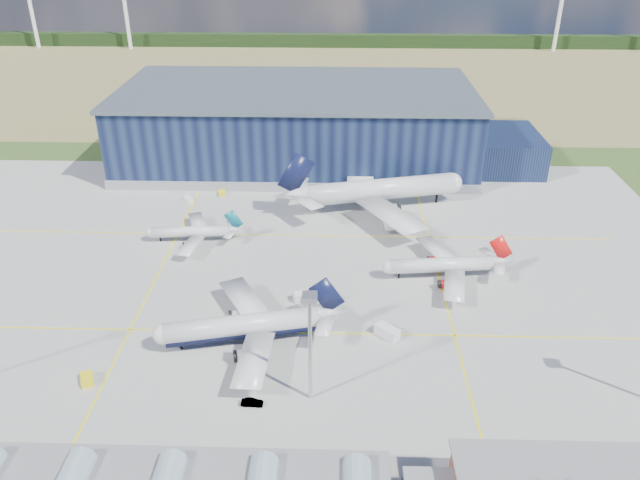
{
  "coord_description": "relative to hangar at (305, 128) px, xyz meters",
  "views": [
    {
      "loc": [
        14.45,
        -118.49,
        81.01
      ],
      "look_at": [
        10.44,
        14.23,
        9.78
      ],
      "focal_mm": 35.0,
      "sensor_mm": 36.0,
      "label": 1
    }
  ],
  "objects": [
    {
      "name": "gse_van_b",
      "position": [
        22.67,
        -105.57,
        -10.39
      ],
      "size": [
        5.59,
        5.41,
        2.45
      ],
      "primitive_type": "cube",
      "rotation": [
        0.0,
        0.0,
        0.83
      ],
      "color": "silver",
      "rests_on": "ground"
    },
    {
      "name": "airstair",
      "position": [
        7.27,
        -93.66,
        -9.94
      ],
      "size": [
        2.54,
        5.39,
        3.34
      ],
      "primitive_type": "cube",
      "rotation": [
        0.0,
        0.0,
        0.09
      ],
      "color": "silver",
      "rests_on": "ground"
    },
    {
      "name": "airliner_red",
      "position": [
        37.37,
        -80.81,
        -6.25
      ],
      "size": [
        36.1,
        35.46,
        10.73
      ],
      "primitive_type": null,
      "rotation": [
        0.0,
        0.0,
        3.25
      ],
      "color": "silver",
      "rests_on": "ground"
    },
    {
      "name": "apron",
      "position": [
        -2.81,
        -84.8,
        -11.59
      ],
      "size": [
        220.0,
        160.0,
        0.08
      ],
      "color": "gray",
      "rests_on": "ground"
    },
    {
      "name": "gse_tug_a",
      "position": [
        -35.96,
        -121.82,
        -10.85
      ],
      "size": [
        3.5,
        4.27,
        1.53
      ],
      "primitive_type": "cube",
      "rotation": [
        0.0,
        0.0,
        0.4
      ],
      "color": "yellow",
      "rests_on": "ground"
    },
    {
      "name": "light_mast_center",
      "position": [
        7.19,
        -124.8,
        3.82
      ],
      "size": [
        2.6,
        2.6,
        23.0
      ],
      "color": "#B5B7BC",
      "rests_on": "ground"
    },
    {
      "name": "airliner_navy",
      "position": [
        -7.71,
        -108.26,
        -4.95
      ],
      "size": [
        48.73,
        48.06,
        13.33
      ],
      "primitive_type": null,
      "rotation": [
        0.0,
        0.0,
        3.36
      ],
      "color": "silver",
      "rests_on": "ground"
    },
    {
      "name": "hangar",
      "position": [
        0.0,
        0.0,
        0.0
      ],
      "size": [
        145.0,
        62.0,
        26.1
      ],
      "color": "#0F1734",
      "rests_on": "ground"
    },
    {
      "name": "car_b",
      "position": [
        -3.46,
        -127.12,
        -10.95
      ],
      "size": [
        4.09,
        1.55,
        1.33
      ],
      "primitive_type": "imported",
      "rotation": [
        0.0,
        0.0,
        1.54
      ],
      "color": "#99999E",
      "rests_on": "ground"
    },
    {
      "name": "car_a",
      "position": [
        3.63,
        -142.8,
        -11.03
      ],
      "size": [
        3.69,
        2.3,
        1.17
      ],
      "primitive_type": "imported",
      "rotation": [
        0.0,
        0.0,
        1.28
      ],
      "color": "#99999E",
      "rests_on": "ground"
    },
    {
      "name": "gse_van_a",
      "position": [
        4.33,
        -92.08,
        -10.54
      ],
      "size": [
        5.36,
        3.57,
        2.16
      ],
      "primitive_type": "cube",
      "rotation": [
        0.0,
        0.0,
        1.88
      ],
      "color": "silver",
      "rests_on": "ground"
    },
    {
      "name": "gse_cart_a",
      "position": [
        -9.37,
        -104.37,
        -10.9
      ],
      "size": [
        2.75,
        3.65,
        1.44
      ],
      "primitive_type": "cube",
      "rotation": [
        0.0,
        0.0,
        0.17
      ],
      "color": "silver",
      "rests_on": "ground"
    },
    {
      "name": "farmland",
      "position": [
        -2.81,
        125.2,
        -11.62
      ],
      "size": [
        600.0,
        220.0,
        0.01
      ],
      "primitive_type": "cube",
      "color": "olive",
      "rests_on": "ground"
    },
    {
      "name": "gse_cart_b",
      "position": [
        -34.69,
        -37.92,
        -10.95
      ],
      "size": [
        3.58,
        3.63,
        1.33
      ],
      "primitive_type": "cube",
      "rotation": [
        0.0,
        0.0,
        0.75
      ],
      "color": "silver",
      "rests_on": "ground"
    },
    {
      "name": "ground",
      "position": [
        -2.81,
        -94.8,
        -11.62
      ],
      "size": [
        600.0,
        600.0,
        0.0
      ],
      "primitive_type": "plane",
      "color": "#304D1C",
      "rests_on": "ground"
    },
    {
      "name": "airliner_regional",
      "position": [
        -28.08,
        -63.91,
        -7.21
      ],
      "size": [
        28.95,
        28.41,
        8.81
      ],
      "primitive_type": null,
      "rotation": [
        0.0,
        0.0,
        3.22
      ],
      "color": "silver",
      "rests_on": "ground"
    },
    {
      "name": "airliner_widebody",
      "position": [
        24.59,
        -41.23,
        -2.09
      ],
      "size": [
        70.64,
        69.72,
        19.05
      ],
      "primitive_type": null,
      "rotation": [
        0.0,
        0.0,
        0.25
      ],
      "color": "silver",
      "rests_on": "ground"
    },
    {
      "name": "treeline",
      "position": [
        -2.81,
        205.2,
        -7.62
      ],
      "size": [
        600.0,
        8.0,
        8.0
      ],
      "primitive_type": "cube",
      "color": "black",
      "rests_on": "ground"
    },
    {
      "name": "gse_tug_c",
      "position": [
        -25.0,
        -32.8,
        -10.93
      ],
      "size": [
        2.45,
        3.4,
        1.36
      ],
      "primitive_type": "cube",
      "rotation": [
        0.0,
        0.0,
        0.17
      ],
      "color": "yellow",
      "rests_on": "ground"
    }
  ]
}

